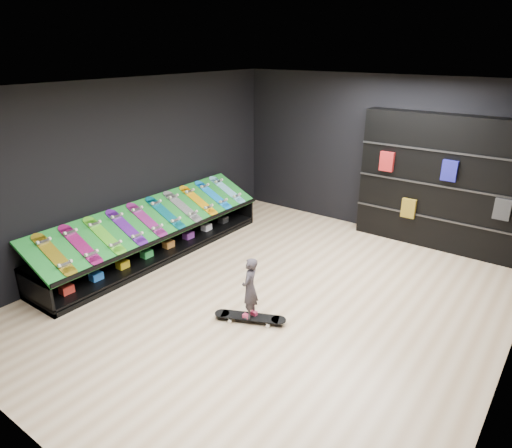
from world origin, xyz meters
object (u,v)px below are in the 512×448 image
Objects in this scene: back_shelving at (444,184)px; child at (250,299)px; display_rack at (156,242)px; floor_skateboard at (250,319)px.

back_shelving is 4.30m from child.
display_rack is 4.59× the size of floor_skateboard.
child is at bearing -24.68° from floor_skateboard.
floor_skateboard is at bearing -15.04° from display_rack.
floor_skateboard is 0.30m from child.
back_shelving reaches higher than display_rack.
back_shelving is 4.37m from floor_skateboard.
display_rack is 2.72m from floor_skateboard.
back_shelving is (3.88, 3.32, 0.95)m from display_rack.
display_rack is at bearing 140.28° from floor_skateboard.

